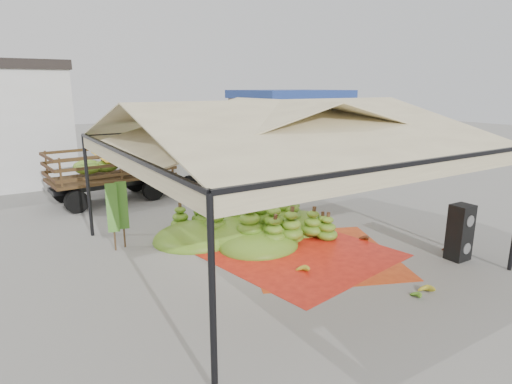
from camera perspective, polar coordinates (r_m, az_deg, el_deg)
ground at (r=11.70m, az=3.14°, el=-7.82°), size 90.00×90.00×0.00m
canopy_tent at (r=10.92m, az=3.37°, el=8.48°), size 8.10×8.10×4.00m
building_tan at (r=27.36m, az=4.48°, el=9.16°), size 6.30×5.30×4.10m
tarp_left at (r=11.50m, az=6.16°, el=-8.25°), size 4.87×4.71×0.01m
tarp_right at (r=11.58m, az=8.42°, el=-8.16°), size 4.98×5.08×0.01m
banana_heap at (r=12.86m, az=-0.62°, el=-2.80°), size 6.43×5.52×1.26m
hand_yellow_a at (r=10.39m, az=6.15°, el=-10.15°), size 0.58×0.52×0.21m
hand_yellow_b at (r=10.08m, az=21.77°, el=-11.94°), size 0.57×0.53×0.21m
hand_red_a at (r=12.63m, az=23.90°, el=-6.96°), size 0.47×0.43×0.18m
hand_red_b at (r=12.73m, az=14.10°, el=-5.93°), size 0.45×0.38×0.20m
hand_green at (r=9.79m, az=20.38°, el=-12.70°), size 0.43×0.37×0.17m
hanging_bunches at (r=12.64m, az=1.40°, el=6.14°), size 3.24×0.24×0.20m
speaker_stack at (r=12.07m, az=25.54°, el=-4.88°), size 0.53×0.47×1.45m
banana_leaves at (r=12.16m, az=-17.80°, el=-7.64°), size 0.96×1.36×3.70m
vendor at (r=15.52m, az=-4.22°, el=1.46°), size 0.80×0.60×1.98m
truck_left at (r=17.66m, az=-15.65°, el=3.43°), size 6.15×2.57×2.06m
truck_right at (r=21.32m, az=-2.08°, el=5.87°), size 6.61×3.14×2.18m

